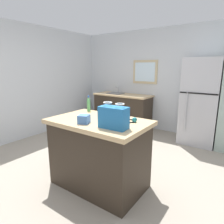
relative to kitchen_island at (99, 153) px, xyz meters
name	(u,v)px	position (x,y,z in m)	size (l,w,h in m)	color
ground	(103,176)	(-0.09, 0.18, -0.47)	(6.45, 6.45, 0.00)	#9E9384
back_wall	(169,81)	(-0.10, 2.87, 0.80)	(5.02, 0.13, 2.53)	silver
left_wall	(7,84)	(-2.60, 0.18, 0.80)	(0.10, 5.37, 2.53)	silver
kitchen_island	(99,153)	(0.00, 0.00, 0.00)	(1.28, 0.81, 0.93)	#33281E
refrigerator	(201,102)	(0.75, 2.46, 0.42)	(0.71, 0.71, 1.79)	#B7B7BC
sink_counter	(122,110)	(-1.22, 2.51, -0.01)	(1.56, 0.61, 1.08)	#33281E
shopping_bag	(114,117)	(0.35, -0.17, 0.59)	(0.33, 0.18, 0.29)	#236BAD
small_box	(84,119)	(-0.06, -0.21, 0.51)	(0.12, 0.13, 0.10)	#4775B7
bottle	(89,104)	(-0.45, 0.31, 0.57)	(0.05, 0.05, 0.24)	#4C9956
ear_defenders	(130,120)	(0.36, 0.17, 0.48)	(0.20, 0.15, 0.06)	black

